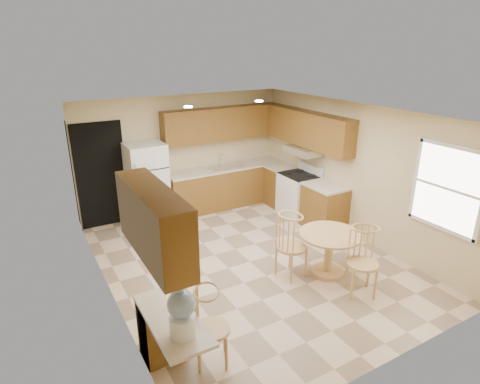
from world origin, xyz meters
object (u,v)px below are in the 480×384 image
chair_table_b (369,258)px  water_crock (182,313)px  dining_table (329,247)px  stove (299,194)px  refrigerator (147,184)px  chair_table_a (296,242)px  chair_desk (215,324)px

chair_table_b → water_crock: water_crock is taller
dining_table → water_crock: (-2.89, -1.07, 0.57)m
dining_table → stove: bearing=63.8°
refrigerator → chair_table_a: 3.44m
chair_desk → dining_table: bearing=134.3°
stove → water_crock: bearing=-141.0°
dining_table → chair_table_a: bearing=164.8°
stove → chair_table_b: (-0.99, -2.86, 0.16)m
stove → chair_table_b: bearing=-109.1°
water_crock → dining_table: bearing=20.3°
dining_table → chair_table_b: chair_table_b is taller
refrigerator → water_crock: (-1.05, -4.40, 0.20)m
refrigerator → dining_table: bearing=-61.1°
water_crock → refrigerator: bearing=76.6°
refrigerator → chair_table_a: (1.29, -3.18, -0.19)m
dining_table → water_crock: size_ratio=1.66×
chair_table_b → chair_desk: (-2.49, -0.13, -0.05)m
chair_table_a → water_crock: 2.66m
chair_table_a → chair_desk: bearing=-71.7°
refrigerator → water_crock: size_ratio=2.87×
stove → dining_table: 2.35m
chair_table_b → refrigerator: bearing=-34.8°
chair_table_a → chair_desk: chair_table_a is taller
refrigerator → stove: bearing=-23.0°
chair_desk → refrigerator: bearing=-163.5°
chair_table_a → chair_table_b: size_ratio=1.02×
refrigerator → chair_table_a: size_ratio=1.57×
refrigerator → stove: refrigerator is taller
stove → water_crock: 5.08m
refrigerator → dining_table: refrigerator is taller
chair_desk → chair_table_b: bearing=117.5°
chair_desk → water_crock: 0.67m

